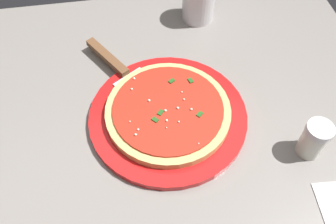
{
  "coord_description": "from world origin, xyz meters",
  "views": [
    {
      "loc": [
        -0.02,
        -0.4,
        1.32
      ],
      "look_at": [
        0.04,
        -0.01,
        0.79
      ],
      "focal_mm": 37.63,
      "sensor_mm": 36.0,
      "label": 1
    }
  ],
  "objects_px": {
    "pizza": "(168,111)",
    "parmesan_shaker": "(314,139)",
    "pizza_server": "(119,68)",
    "serving_plate": "(168,116)",
    "cup_tall_drink": "(199,0)"
  },
  "relations": [
    {
      "from": "serving_plate",
      "to": "cup_tall_drink",
      "type": "height_order",
      "value": "cup_tall_drink"
    },
    {
      "from": "pizza",
      "to": "parmesan_shaker",
      "type": "bearing_deg",
      "value": -25.0
    },
    {
      "from": "cup_tall_drink",
      "to": "parmesan_shaker",
      "type": "xyz_separation_m",
      "value": [
        0.12,
        -0.39,
        -0.01
      ]
    },
    {
      "from": "pizza",
      "to": "parmesan_shaker",
      "type": "xyz_separation_m",
      "value": [
        0.24,
        -0.11,
        0.01
      ]
    },
    {
      "from": "serving_plate",
      "to": "parmesan_shaker",
      "type": "relative_size",
      "value": 4.06
    },
    {
      "from": "cup_tall_drink",
      "to": "parmesan_shaker",
      "type": "bearing_deg",
      "value": -73.28
    },
    {
      "from": "parmesan_shaker",
      "to": "pizza_server",
      "type": "bearing_deg",
      "value": 143.2
    },
    {
      "from": "serving_plate",
      "to": "pizza",
      "type": "distance_m",
      "value": 0.02
    },
    {
      "from": "pizza",
      "to": "serving_plate",
      "type": "bearing_deg",
      "value": -64.65
    },
    {
      "from": "pizza",
      "to": "parmesan_shaker",
      "type": "relative_size",
      "value": 3.17
    },
    {
      "from": "pizza",
      "to": "cup_tall_drink",
      "type": "xyz_separation_m",
      "value": [
        0.12,
        0.28,
        0.02
      ]
    },
    {
      "from": "pizza",
      "to": "cup_tall_drink",
      "type": "height_order",
      "value": "cup_tall_drink"
    },
    {
      "from": "pizza_server",
      "to": "cup_tall_drink",
      "type": "bearing_deg",
      "value": 37.95
    },
    {
      "from": "pizza_server",
      "to": "serving_plate",
      "type": "bearing_deg",
      "value": -57.34
    },
    {
      "from": "pizza_server",
      "to": "cup_tall_drink",
      "type": "distance_m",
      "value": 0.26
    }
  ]
}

